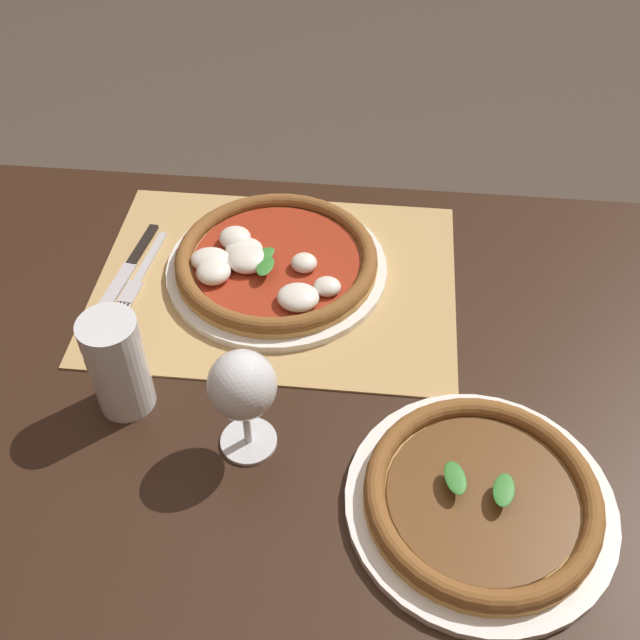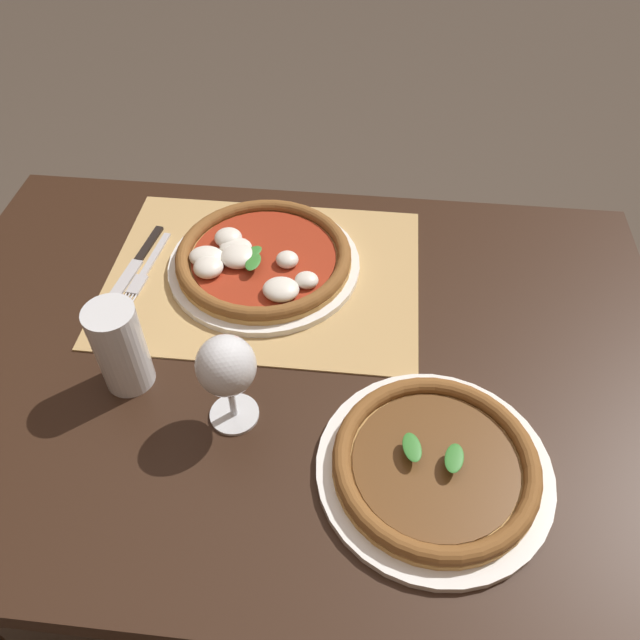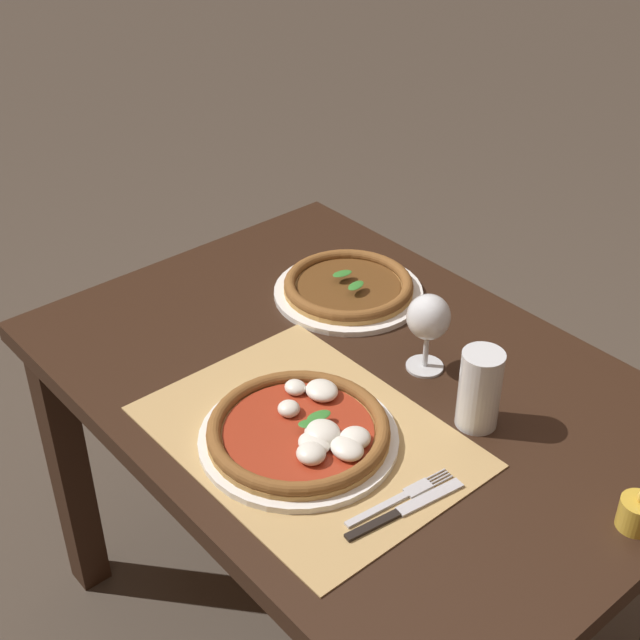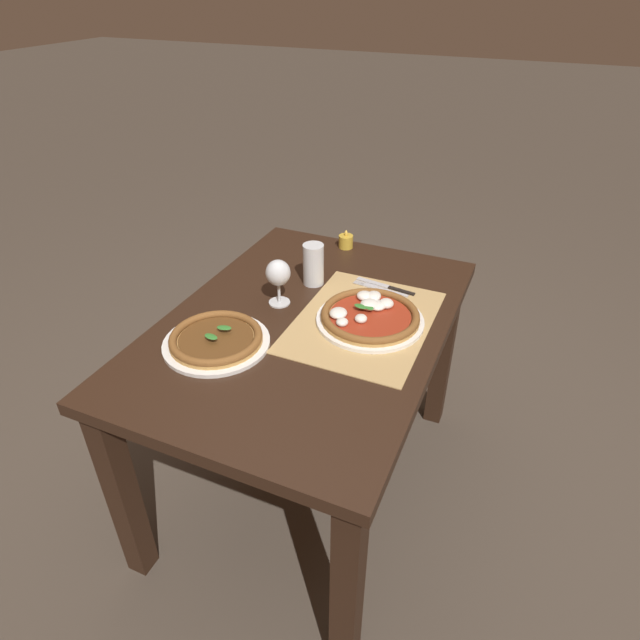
# 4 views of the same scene
# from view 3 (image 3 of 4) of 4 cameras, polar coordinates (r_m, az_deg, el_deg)

# --- Properties ---
(ground_plane) EXTENTS (24.00, 24.00, 0.00)m
(ground_plane) POSITION_cam_3_polar(r_m,az_deg,el_deg) (2.16, 1.77, -19.54)
(ground_plane) COLOR #473D33
(dining_table) EXTENTS (1.19, 0.84, 0.74)m
(dining_table) POSITION_cam_3_polar(r_m,az_deg,el_deg) (1.70, 2.13, -6.86)
(dining_table) COLOR black
(dining_table) RESTS_ON ground
(paper_placemat) EXTENTS (0.53, 0.40, 0.00)m
(paper_placemat) POSITION_cam_3_polar(r_m,az_deg,el_deg) (1.50, -0.82, -7.44)
(paper_placemat) COLOR tan
(paper_placemat) RESTS_ON dining_table
(pizza_near) EXTENTS (0.33, 0.33, 0.05)m
(pizza_near) POSITION_cam_3_polar(r_m,az_deg,el_deg) (1.48, -1.23, -7.18)
(pizza_near) COLOR white
(pizza_near) RESTS_ON paper_placemat
(pizza_far) EXTENTS (0.31, 0.31, 0.04)m
(pizza_far) POSITION_cam_3_polar(r_m,az_deg,el_deg) (1.85, 1.83, 2.10)
(pizza_far) COLOR white
(pizza_far) RESTS_ON dining_table
(wine_glass) EXTENTS (0.08, 0.08, 0.16)m
(wine_glass) POSITION_cam_3_polar(r_m,az_deg,el_deg) (1.60, 6.95, -0.01)
(wine_glass) COLOR silver
(wine_glass) RESTS_ON dining_table
(pint_glass) EXTENTS (0.07, 0.07, 0.15)m
(pint_glass) POSITION_cam_3_polar(r_m,az_deg,el_deg) (1.51, 10.17, -4.47)
(pint_glass) COLOR silver
(pint_glass) RESTS_ON dining_table
(fork) EXTENTS (0.04, 0.20, 0.00)m
(fork) POSITION_cam_3_polar(r_m,az_deg,el_deg) (1.40, 5.15, -11.26)
(fork) COLOR #B7B7BC
(fork) RESTS_ON paper_placemat
(knife) EXTENTS (0.05, 0.22, 0.01)m
(knife) POSITION_cam_3_polar(r_m,az_deg,el_deg) (1.38, 5.49, -11.97)
(knife) COLOR black
(knife) RESTS_ON paper_placemat
(votive_candle) EXTENTS (0.06, 0.06, 0.07)m
(votive_candle) POSITION_cam_3_polar(r_m,az_deg,el_deg) (1.42, 19.61, -11.63)
(votive_candle) COLOR gold
(votive_candle) RESTS_ON dining_table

